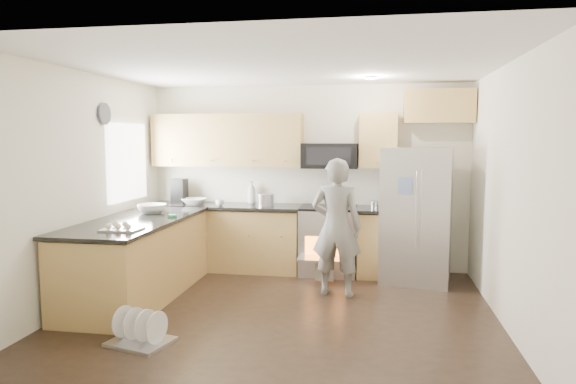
% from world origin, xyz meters
% --- Properties ---
extents(ground, '(4.50, 4.50, 0.00)m').
position_xyz_m(ground, '(0.00, 0.00, 0.00)').
color(ground, black).
rests_on(ground, ground).
extents(room_shell, '(4.54, 4.04, 2.62)m').
position_xyz_m(room_shell, '(-0.04, 0.02, 1.67)').
color(room_shell, white).
rests_on(room_shell, ground).
extents(back_cabinet_run, '(4.45, 0.64, 2.50)m').
position_xyz_m(back_cabinet_run, '(-0.59, 1.75, 0.96)').
color(back_cabinet_run, olive).
rests_on(back_cabinet_run, ground).
extents(peninsula, '(0.96, 2.36, 1.04)m').
position_xyz_m(peninsula, '(-1.75, 0.25, 0.46)').
color(peninsula, olive).
rests_on(peninsula, ground).
extents(stove_range, '(0.76, 0.97, 1.79)m').
position_xyz_m(stove_range, '(0.35, 1.69, 0.68)').
color(stove_range, '#B7B7BC').
rests_on(stove_range, ground).
extents(refrigerator, '(0.95, 0.80, 1.74)m').
position_xyz_m(refrigerator, '(1.50, 1.45, 0.87)').
color(refrigerator, '#B7B7BC').
rests_on(refrigerator, ground).
extents(person, '(0.63, 0.45, 1.63)m').
position_xyz_m(person, '(0.53, 0.72, 0.82)').
color(person, gray).
rests_on(person, ground).
extents(dish_rack, '(0.62, 0.54, 0.33)m').
position_xyz_m(dish_rack, '(-1.11, -1.05, 0.09)').
color(dish_rack, '#B7B7BC').
rests_on(dish_rack, ground).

